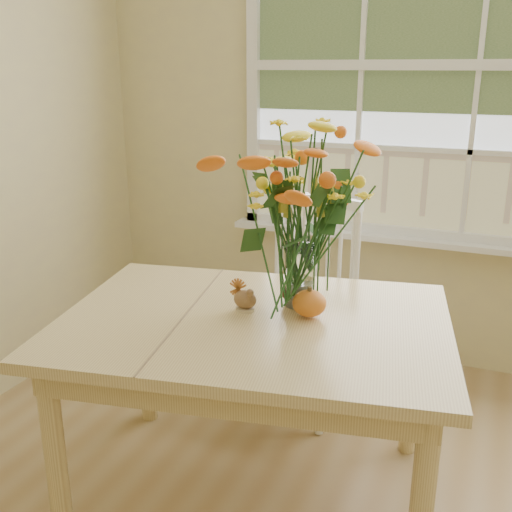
% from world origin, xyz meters
% --- Properties ---
extents(wall_back, '(4.00, 0.02, 2.70)m').
position_xyz_m(wall_back, '(0.00, 2.25, 1.35)').
color(wall_back, beige).
rests_on(wall_back, floor).
extents(window, '(2.42, 0.12, 1.74)m').
position_xyz_m(window, '(0.00, 2.21, 1.53)').
color(window, silver).
rests_on(window, wall_back).
extents(dining_table, '(1.48, 1.17, 0.71)m').
position_xyz_m(dining_table, '(-0.58, 0.90, 0.62)').
color(dining_table, tan).
rests_on(dining_table, floor).
extents(windsor_chair, '(0.49, 0.48, 0.96)m').
position_xyz_m(windsor_chair, '(-0.62, 1.63, 0.54)').
color(windsor_chair, white).
rests_on(windsor_chair, floor).
extents(flower_vase, '(0.50, 0.50, 0.59)m').
position_xyz_m(flower_vase, '(-0.48, 1.08, 1.07)').
color(flower_vase, white).
rests_on(flower_vase, dining_table).
extents(pumpkin, '(0.12, 0.12, 0.09)m').
position_xyz_m(pumpkin, '(-0.41, 0.98, 0.76)').
color(pumpkin, '#C55A17').
rests_on(pumpkin, dining_table).
extents(turkey_figurine, '(0.08, 0.07, 0.11)m').
position_xyz_m(turkey_figurine, '(-0.64, 0.95, 0.76)').
color(turkey_figurine, '#CCB78C').
rests_on(turkey_figurine, dining_table).
extents(dark_gourd, '(0.12, 0.09, 0.08)m').
position_xyz_m(dark_gourd, '(-0.50, 1.08, 0.75)').
color(dark_gourd, '#38160F').
rests_on(dark_gourd, dining_table).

